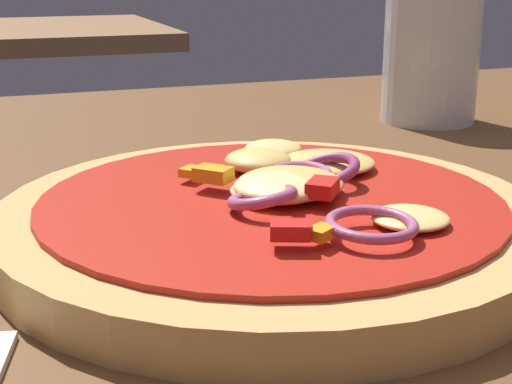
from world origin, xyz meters
name	(u,v)px	position (x,y,z in m)	size (l,w,h in m)	color
dining_table	(155,283)	(0.00, 0.00, 0.02)	(1.38, 0.91, 0.03)	brown
pizza	(273,218)	(0.06, -0.01, 0.05)	(0.26, 0.26, 0.04)	tan
beer_glass	(430,64)	(0.28, 0.21, 0.08)	(0.08, 0.08, 0.11)	silver
background_table	(6,35)	(-0.01, 1.28, 0.02)	(0.61, 0.51, 0.03)	brown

